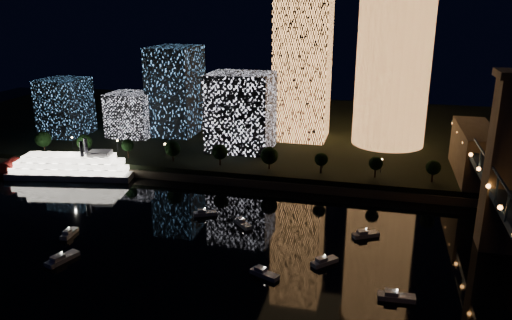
% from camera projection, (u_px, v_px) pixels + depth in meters
% --- Properties ---
extents(ground, '(520.00, 520.00, 0.00)m').
position_uv_depth(ground, '(227.00, 315.00, 111.14)').
color(ground, black).
rests_on(ground, ground).
extents(far_bank, '(420.00, 160.00, 5.00)m').
position_uv_depth(far_bank, '(318.00, 132.00, 258.40)').
color(far_bank, black).
rests_on(far_bank, ground).
extents(seawall, '(420.00, 6.00, 3.00)m').
position_uv_depth(seawall, '(292.00, 185.00, 186.55)').
color(seawall, '#6B5E4C').
rests_on(seawall, ground).
extents(tower_cylindrical, '(34.00, 34.00, 82.67)m').
position_uv_depth(tower_cylindrical, '(394.00, 51.00, 216.36)').
color(tower_cylindrical, '#E79049').
rests_on(tower_cylindrical, far_bank).
extents(tower_rectangular, '(24.14, 24.14, 76.82)m').
position_uv_depth(tower_rectangular, '(303.00, 56.00, 227.94)').
color(tower_rectangular, '#E79049').
rests_on(tower_rectangular, far_bank).
extents(midrise_blocks, '(112.49, 45.64, 41.93)m').
position_uv_depth(midrise_blocks, '(170.00, 103.00, 233.37)').
color(midrise_blocks, white).
rests_on(midrise_blocks, far_bank).
extents(riverboat, '(54.54, 20.12, 16.11)m').
position_uv_depth(riverboat, '(65.00, 167.00, 198.17)').
color(riverboat, silver).
rests_on(riverboat, ground).
extents(motorboats, '(102.53, 81.95, 2.78)m').
position_uv_depth(motorboats, '(206.00, 281.00, 123.28)').
color(motorboats, silver).
rests_on(motorboats, ground).
extents(esplanade_trees, '(166.12, 6.89, 8.95)m').
position_uv_depth(esplanade_trees, '(195.00, 150.00, 198.74)').
color(esplanade_trees, black).
rests_on(esplanade_trees, far_bank).
extents(street_lamps, '(132.70, 0.70, 5.65)m').
position_uv_depth(street_lamps, '(215.00, 151.00, 203.27)').
color(street_lamps, black).
rests_on(street_lamps, far_bank).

